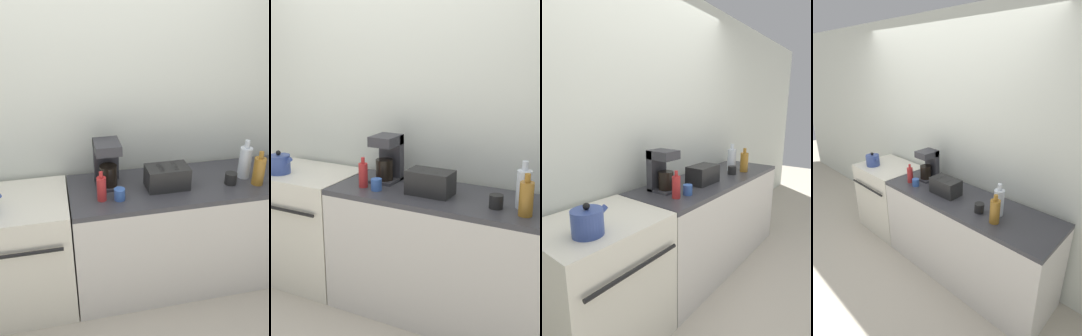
% 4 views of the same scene
% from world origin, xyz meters
% --- Properties ---
extents(ground_plane, '(12.00, 12.00, 0.00)m').
position_xyz_m(ground_plane, '(0.00, 0.00, 0.00)').
color(ground_plane, beige).
extents(wall_back, '(8.00, 0.05, 2.60)m').
position_xyz_m(wall_back, '(0.00, 0.66, 1.30)').
color(wall_back, silver).
rests_on(wall_back, ground_plane).
extents(stove, '(0.76, 0.64, 0.88)m').
position_xyz_m(stove, '(-0.65, 0.30, 0.45)').
color(stove, silver).
rests_on(stove, ground_plane).
extents(counter_block, '(1.84, 0.60, 0.88)m').
position_xyz_m(counter_block, '(0.65, 0.30, 0.44)').
color(counter_block, silver).
rests_on(counter_block, ground_plane).
extents(toaster, '(0.30, 0.18, 0.16)m').
position_xyz_m(toaster, '(0.42, 0.26, 0.97)').
color(toaster, black).
rests_on(toaster, counter_block).
extents(coffee_maker, '(0.18, 0.21, 0.33)m').
position_xyz_m(coffee_maker, '(0.02, 0.40, 1.06)').
color(coffee_maker, '#333338').
rests_on(coffee_maker, counter_block).
extents(bottle_red, '(0.06, 0.06, 0.21)m').
position_xyz_m(bottle_red, '(-0.05, 0.19, 0.97)').
color(bottle_red, '#B72828').
rests_on(bottle_red, counter_block).
extents(bottle_amber, '(0.08, 0.08, 0.25)m').
position_xyz_m(bottle_amber, '(1.07, 0.17, 0.99)').
color(bottle_amber, '#9E6B23').
rests_on(bottle_amber, counter_block).
extents(bottle_clear, '(0.09, 0.09, 0.29)m').
position_xyz_m(bottle_clear, '(1.02, 0.29, 1.01)').
color(bottle_clear, silver).
rests_on(bottle_clear, counter_block).
extents(cup_blue, '(0.07, 0.07, 0.08)m').
position_xyz_m(cup_blue, '(0.06, 0.17, 0.92)').
color(cup_blue, '#3860B2').
rests_on(cup_blue, counter_block).
extents(cup_black, '(0.09, 0.09, 0.08)m').
position_xyz_m(cup_black, '(0.88, 0.21, 0.93)').
color(cup_black, black).
rests_on(cup_black, counter_block).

